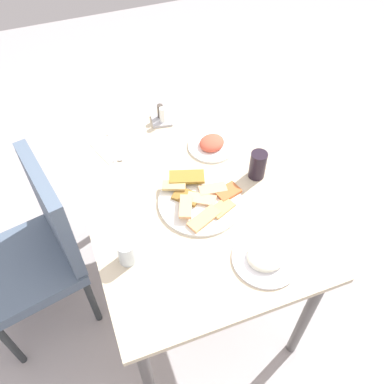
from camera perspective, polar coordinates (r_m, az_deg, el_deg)
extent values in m
plane|color=#AAA3A4|center=(2.26, -0.54, -12.13)|extent=(6.00, 6.00, 0.00)
cube|color=beige|center=(1.67, -0.72, -0.45)|extent=(1.10, 0.80, 0.02)
cylinder|color=#565352|center=(1.86, 15.15, -15.89)|extent=(0.04, 0.04, 0.70)
cylinder|color=#565352|center=(2.33, 3.09, 4.73)|extent=(0.04, 0.04, 0.70)
cylinder|color=#565352|center=(1.72, -6.07, -23.54)|extent=(0.04, 0.04, 0.70)
cylinder|color=#565352|center=(2.22, -13.23, 0.31)|extent=(0.04, 0.04, 0.70)
cube|color=slate|center=(1.99, -21.59, -9.41)|extent=(0.50, 0.50, 0.06)
cube|color=slate|center=(1.79, -18.37, -2.55)|extent=(0.40, 0.13, 0.46)
cylinder|color=#303537|center=(2.09, -23.24, -18.51)|extent=(0.03, 0.03, 0.36)
cylinder|color=#303537|center=(2.27, -17.13, -6.61)|extent=(0.03, 0.03, 0.36)
cylinder|color=#303537|center=(2.07, -13.28, -14.18)|extent=(0.03, 0.03, 0.36)
cylinder|color=white|center=(1.62, 1.11, -1.32)|extent=(0.32, 0.32, 0.01)
cube|color=#E5A166|center=(1.56, 1.63, -3.61)|extent=(0.10, 0.14, 0.01)
cube|color=olive|center=(1.67, -0.71, 2.04)|extent=(0.11, 0.15, 0.01)
cube|color=tan|center=(1.61, 1.29, -0.99)|extent=(0.10, 0.12, 0.01)
cube|color=tan|center=(1.65, 2.81, 0.38)|extent=(0.06, 0.11, 0.01)
cube|color=tan|center=(1.59, 4.06, -2.16)|extent=(0.09, 0.11, 0.01)
cube|color=#D8B670|center=(1.64, -2.47, 0.88)|extent=(0.08, 0.10, 0.01)
cube|color=olive|center=(1.62, -0.78, -0.60)|extent=(0.12, 0.12, 0.01)
cube|color=#C76432|center=(1.64, 4.87, 0.04)|extent=(0.09, 0.11, 0.01)
cube|color=#E4AA73|center=(1.57, -0.86, -1.98)|extent=(0.12, 0.08, 0.01)
cylinder|color=white|center=(1.83, 2.66, 6.24)|extent=(0.20, 0.20, 0.01)
ellipsoid|color=#D7533C|center=(1.82, 2.68, 6.64)|extent=(0.14, 0.15, 0.05)
cylinder|color=white|center=(1.50, 9.93, -8.86)|extent=(0.24, 0.24, 0.01)
ellipsoid|color=white|center=(1.48, 10.02, -8.49)|extent=(0.14, 0.16, 0.05)
sphere|color=#DEE04A|center=(1.46, 9.33, -9.55)|extent=(0.03, 0.03, 0.03)
cylinder|color=black|center=(1.69, 8.87, 3.62)|extent=(0.08, 0.08, 0.12)
cylinder|color=silver|center=(1.46, -8.80, -8.01)|extent=(0.06, 0.06, 0.10)
cube|color=white|center=(1.87, -10.34, 6.07)|extent=(0.20, 0.20, 0.00)
cube|color=silver|center=(1.86, -9.82, 6.30)|extent=(0.19, 0.05, 0.00)
cube|color=silver|center=(1.86, -10.89, 6.01)|extent=(0.18, 0.04, 0.00)
cube|color=#B2B2B7|center=(1.96, -4.11, 9.67)|extent=(0.10, 0.10, 0.01)
cylinder|color=white|center=(1.93, -4.03, 10.35)|extent=(0.03, 0.03, 0.07)
cylinder|color=#494139|center=(1.95, -4.32, 10.83)|extent=(0.03, 0.03, 0.07)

